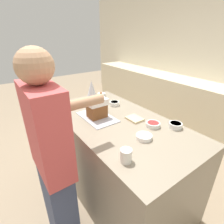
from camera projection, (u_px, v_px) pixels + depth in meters
The scene contains 14 objects.
ground_plane at pixel (116, 187), 2.13m from camera, with size 12.00×12.00×0.00m, color gray.
back_cabinet_block at pixel (210, 113), 3.01m from camera, with size 6.00×0.60×0.91m.
kitchen_island at pixel (117, 157), 1.94m from camera, with size 1.67×0.89×0.92m.
baking_tray at pixel (97, 117), 1.81m from camera, with size 0.44×0.27×0.01m.
gingerbread_house at pixel (97, 107), 1.76m from camera, with size 0.16×0.20×0.27m.
decorative_tree at pixel (92, 92), 2.11m from camera, with size 0.17×0.17×0.28m.
candy_bowl_near_tray_right at pixel (175, 125), 1.60m from camera, with size 0.12×0.12×0.05m.
candy_bowl_near_tray_left at pixel (144, 137), 1.44m from camera, with size 0.13×0.13×0.04m.
candy_bowl_front_corner at pixel (153, 124), 1.63m from camera, with size 0.13×0.13×0.04m.
candy_bowl_behind_tray at pixel (102, 94), 2.39m from camera, with size 0.11×0.11×0.04m.
candy_bowl_beside_tree at pixel (114, 103), 2.09m from camera, with size 0.12×0.12×0.05m.
cookbook at pixel (135, 119), 1.76m from camera, with size 0.16×0.13×0.02m.
mug at pixel (126, 156), 1.18m from camera, with size 0.08×0.08×0.10m.
person at pixel (53, 163), 1.28m from camera, with size 0.44×0.55×1.67m.
Camera 1 is at (1.23, -0.94, 1.74)m, focal length 28.00 mm.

